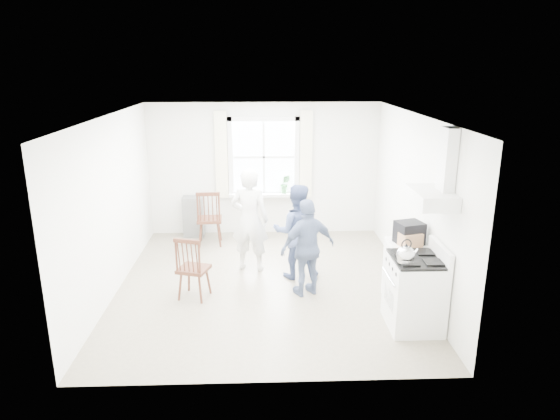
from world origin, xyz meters
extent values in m
cube|color=gray|center=(0.00, 0.00, -0.01)|extent=(4.62, 5.12, 0.02)
cube|color=silver|center=(0.00, 2.52, 1.30)|extent=(4.62, 0.04, 2.64)
cube|color=silver|center=(0.00, -2.52, 1.30)|extent=(4.62, 0.04, 2.64)
cube|color=silver|center=(-2.27, 0.00, 1.30)|extent=(0.04, 5.12, 2.64)
cube|color=silver|center=(2.27, 0.00, 1.30)|extent=(0.04, 5.12, 2.64)
cube|color=white|center=(0.00, 0.00, 2.61)|extent=(4.62, 5.12, 0.02)
cube|color=white|center=(0.00, 2.48, 1.55)|extent=(1.20, 0.02, 1.40)
cube|color=silver|center=(0.00, 2.46, 2.29)|extent=(1.38, 0.09, 0.09)
cube|color=silver|center=(0.00, 2.46, 0.81)|extent=(1.38, 0.09, 0.09)
cube|color=silver|center=(-0.65, 2.46, 1.55)|extent=(0.09, 0.09, 1.58)
cube|color=silver|center=(0.65, 2.46, 1.55)|extent=(0.09, 0.09, 1.58)
cube|color=silver|center=(0.00, 2.38, 0.82)|extent=(1.38, 0.24, 0.06)
cube|color=white|center=(-0.82, 2.44, 1.60)|extent=(0.24, 0.05, 1.70)
cube|color=white|center=(0.82, 2.44, 1.60)|extent=(0.24, 0.05, 1.70)
cube|color=silver|center=(2.02, -1.35, 1.74)|extent=(0.45, 0.76, 0.18)
cube|color=silver|center=(2.17, -1.35, 2.21)|extent=(0.14, 0.30, 0.76)
cube|color=slate|center=(-1.40, 2.33, 0.40)|extent=(0.40, 0.30, 0.80)
cube|color=white|center=(1.91, -1.35, 0.46)|extent=(0.65, 0.76, 0.92)
cube|color=black|center=(1.91, -1.35, 0.94)|extent=(0.61, 0.72, 0.03)
cube|color=white|center=(2.20, -1.35, 1.02)|extent=(0.06, 0.76, 0.20)
cylinder|color=silver|center=(1.56, -1.35, 0.70)|extent=(0.02, 0.61, 0.02)
sphere|color=silver|center=(1.71, -1.51, 1.06)|extent=(0.22, 0.22, 0.22)
cylinder|color=silver|center=(1.71, -1.51, 0.99)|extent=(0.20, 0.20, 0.04)
torus|color=black|center=(1.71, -1.51, 1.19)|extent=(0.14, 0.04, 0.14)
cube|color=silver|center=(1.98, -0.65, 0.45)|extent=(0.50, 0.55, 0.90)
cube|color=black|center=(1.99, -0.68, 0.98)|extent=(0.42, 0.39, 0.16)
cube|color=black|center=(1.99, -0.68, 1.14)|extent=(0.42, 0.39, 0.15)
cube|color=#AF7D54|center=(1.98, -0.79, 0.99)|extent=(0.33, 0.27, 0.18)
cube|color=#432115|center=(-1.04, 1.84, 0.49)|extent=(0.48, 0.46, 0.05)
cube|color=#432115|center=(-1.03, 1.64, 0.78)|extent=(0.44, 0.09, 0.59)
cylinder|color=#432115|center=(-1.04, 1.84, 0.23)|extent=(0.04, 0.04, 0.47)
cube|color=#432115|center=(-1.05, -0.40, 0.44)|extent=(0.51, 0.50, 0.05)
cube|color=#432115|center=(-1.10, -0.57, 0.71)|extent=(0.39, 0.17, 0.53)
cylinder|color=#432115|center=(-1.05, -0.40, 0.21)|extent=(0.04, 0.04, 0.42)
imported|color=white|center=(-0.25, 0.61, 0.86)|extent=(0.76, 0.76, 1.72)
imported|color=#495987|center=(0.49, 0.28, 0.76)|extent=(0.76, 0.76, 1.53)
imported|color=navy|center=(0.62, -0.36, 0.73)|extent=(1.12, 1.12, 1.46)
imported|color=#2E6833|center=(0.41, 2.36, 1.03)|extent=(0.23, 0.23, 0.37)
camera|label=1|loc=(-0.05, -7.14, 3.31)|focal=32.00mm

